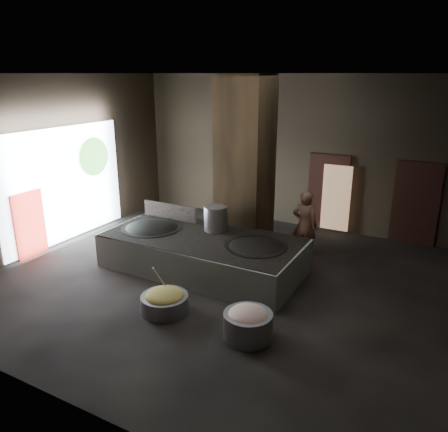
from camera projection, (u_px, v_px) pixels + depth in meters
The scene contains 27 objects.
floor at pixel (220, 281), 10.04m from camera, with size 10.00×9.00×0.10m, color black.
ceiling at pixel (219, 71), 8.61m from camera, with size 10.00×9.00×0.10m, color black.
back_wall at pixel (292, 152), 13.13m from camera, with size 10.00×0.10×4.50m, color black.
front_wall at pixel (46, 260), 5.52m from camera, with size 10.00×0.10×4.50m, color black.
left_wall at pixel (53, 162), 11.60m from camera, with size 0.10×9.00×4.50m, color black.
pillar at pixel (245, 167), 11.05m from camera, with size 1.20×1.20×4.50m, color black.
hearth_platform at pixel (203, 253), 10.43m from camera, with size 4.69×2.24×0.82m, color #A9BCA9.
platform_cap at pixel (203, 237), 10.30m from camera, with size 4.59×2.20×0.03m, color black.
wok_left at pixel (152, 230), 10.93m from camera, with size 1.48×1.48×0.41m, color black.
wok_left_rim at pixel (152, 228), 10.91m from camera, with size 1.51×1.51×0.05m, color black.
wok_right at pixel (255, 249), 9.75m from camera, with size 1.38×1.38×0.39m, color black.
wok_right_rim at pixel (256, 247), 9.73m from camera, with size 1.41×1.41×0.05m, color black.
stock_pot at pixel (216, 218), 10.64m from camera, with size 0.57×0.57×0.61m, color #AEB0B6.
splash_guard at pixel (170, 211), 11.51m from camera, with size 1.63×0.06×0.41m, color black.
cook at pixel (305, 225), 10.97m from camera, with size 0.64×0.41×1.75m, color #8A5C46.
veg_basin at pixel (165, 303), 8.62m from camera, with size 0.94×0.94×0.34m, color slate.
veg_fill at pixel (164, 295), 8.56m from camera, with size 0.77×0.77×0.24m, color #7D9849.
ladle at pixel (162, 282), 8.69m from camera, with size 0.03×0.03×0.74m, color #AEB0B6.
meat_basin at pixel (248, 326), 7.74m from camera, with size 0.88×0.88×0.48m, color slate.
meat_fill at pixel (248, 315), 7.67m from camera, with size 0.73×0.73×0.28m, color tan.
doorway_near at pixel (328, 194), 12.87m from camera, with size 1.18×0.08×2.38m, color black.
doorway_near_glow at pixel (336, 198), 12.65m from camera, with size 0.82×0.04×1.93m, color #8C6647.
doorway_far at pixel (415, 205), 11.79m from camera, with size 1.18×0.08×2.38m, color black.
doorway_far_glow at pixel (426, 208), 11.74m from camera, with size 0.84×0.04×1.99m, color #8C6647.
left_opening at pixel (64, 185), 11.92m from camera, with size 0.04×4.20×3.10m, color white.
pavilion_sliver at pixel (30, 225), 11.04m from camera, with size 0.05×0.90×1.70m, color maroon.
tree_silhouette at pixel (94, 157), 12.61m from camera, with size 0.28×1.10×1.10m, color #194714.
Camera 1 is at (4.39, -7.94, 4.50)m, focal length 35.00 mm.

